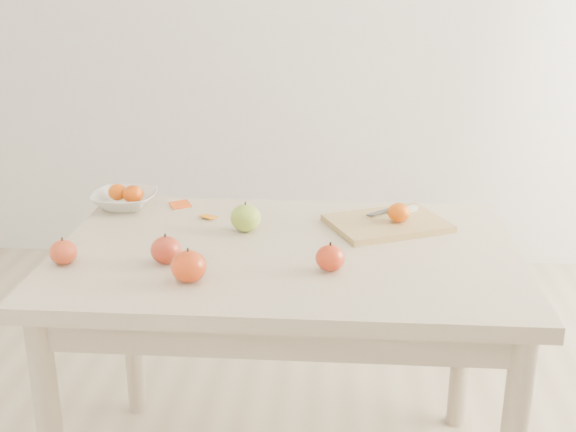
{
  "coord_description": "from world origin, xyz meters",
  "views": [
    {
      "loc": [
        0.13,
        -1.75,
        1.45
      ],
      "look_at": [
        0.0,
        0.05,
        0.82
      ],
      "focal_mm": 45.0,
      "sensor_mm": 36.0,
      "label": 1
    }
  ],
  "objects": [
    {
      "name": "apple_red_c",
      "position": [
        -0.21,
        -0.23,
        0.79
      ],
      "size": [
        0.08,
        0.08,
        0.08
      ],
      "primitive_type": "ellipsoid",
      "color": "#A50D0C",
      "rests_on": "table"
    },
    {
      "name": "orange_peel_b",
      "position": [
        -0.25,
        0.21,
        0.75
      ],
      "size": [
        0.06,
        0.05,
        0.01
      ],
      "primitive_type": "cube",
      "rotation": [
        -0.14,
        0.0,
        -0.55
      ],
      "color": "orange",
      "rests_on": "table"
    },
    {
      "name": "bowl_tangerine_near",
      "position": [
        -0.54,
        0.3,
        0.79
      ],
      "size": [
        0.06,
        0.06,
        0.05
      ],
      "primitive_type": "ellipsoid",
      "color": "#D35C07",
      "rests_on": "fruit_bowl"
    },
    {
      "name": "paring_knife",
      "position": [
        0.32,
        0.25,
        0.78
      ],
      "size": [
        0.15,
        0.1,
        0.01
      ],
      "color": "silver",
      "rests_on": "cutting_board"
    },
    {
      "name": "table",
      "position": [
        0.0,
        0.0,
        0.65
      ],
      "size": [
        1.2,
        0.8,
        0.75
      ],
      "color": "beige",
      "rests_on": "ground"
    },
    {
      "name": "board_tangerine",
      "position": [
        0.3,
        0.17,
        0.8
      ],
      "size": [
        0.06,
        0.06,
        0.05
      ],
      "primitive_type": "ellipsoid",
      "color": "#D46107",
      "rests_on": "cutting_board"
    },
    {
      "name": "fruit_bowl",
      "position": [
        -0.51,
        0.29,
        0.77
      ],
      "size": [
        0.19,
        0.19,
        0.05
      ],
      "primitive_type": "imported",
      "color": "silver",
      "rests_on": "table"
    },
    {
      "name": "apple_green",
      "position": [
        -0.12,
        0.12,
        0.79
      ],
      "size": [
        0.09,
        0.09,
        0.08
      ],
      "primitive_type": "ellipsoid",
      "color": "#6CA027",
      "rests_on": "table"
    },
    {
      "name": "apple_red_d",
      "position": [
        -0.54,
        -0.15,
        0.78
      ],
      "size": [
        0.07,
        0.07,
        0.06
      ],
      "primitive_type": "ellipsoid",
      "color": "#A42918",
      "rests_on": "table"
    },
    {
      "name": "apple_red_e",
      "position": [
        0.12,
        -0.14,
        0.78
      ],
      "size": [
        0.07,
        0.07,
        0.06
      ],
      "primitive_type": "ellipsoid",
      "color": "maroon",
      "rests_on": "table"
    },
    {
      "name": "orange_peel_a",
      "position": [
        -0.35,
        0.31,
        0.75
      ],
      "size": [
        0.07,
        0.07,
        0.01
      ],
      "primitive_type": "cube",
      "rotation": [
        0.21,
        0.0,
        0.56
      ],
      "color": "#C7440E",
      "rests_on": "table"
    },
    {
      "name": "apple_red_b",
      "position": [
        -0.29,
        -0.12,
        0.78
      ],
      "size": [
        0.08,
        0.08,
        0.07
      ],
      "primitive_type": "ellipsoid",
      "color": "maroon",
      "rests_on": "table"
    },
    {
      "name": "cutting_board",
      "position": [
        0.27,
        0.18,
        0.76
      ],
      "size": [
        0.38,
        0.34,
        0.02
      ],
      "primitive_type": "cube",
      "rotation": [
        0.0,
        0.0,
        0.43
      ],
      "color": "tan",
      "rests_on": "table"
    },
    {
      "name": "bowl_tangerine_far",
      "position": [
        -0.48,
        0.28,
        0.8
      ],
      "size": [
        0.06,
        0.06,
        0.05
      ],
      "primitive_type": "ellipsoid",
      "color": "#CE4707",
      "rests_on": "fruit_bowl"
    }
  ]
}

